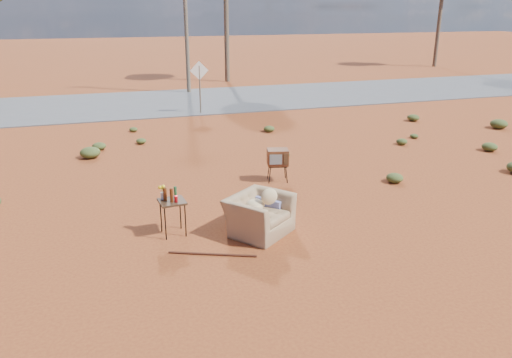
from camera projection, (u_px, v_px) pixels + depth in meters
name	position (u px, v px, depth m)	size (l,w,h in m)	color
ground	(248.00, 233.00, 10.01)	(140.00, 140.00, 0.00)	brown
highway	(157.00, 103.00, 23.51)	(140.00, 7.00, 0.04)	#565659
armchair	(261.00, 209.00, 9.96)	(1.52, 1.56, 1.04)	#937350
tv_unit	(278.00, 158.00, 12.81)	(0.61, 0.54, 0.85)	black
side_table	(170.00, 199.00, 9.76)	(0.54, 0.54, 1.01)	#3C2515
rusty_bar	(212.00, 254.00, 9.11)	(0.04, 0.04, 1.64)	#4B1E14
road_sign	(199.00, 78.00, 20.75)	(0.78, 0.06, 2.19)	brown
utility_pole_center	(185.00, 10.00, 24.98)	(1.40, 0.20, 8.00)	brown
scrub_patch	(173.00, 167.00, 13.70)	(17.49, 8.07, 0.33)	#465324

